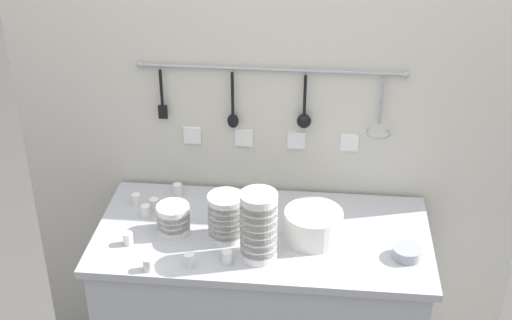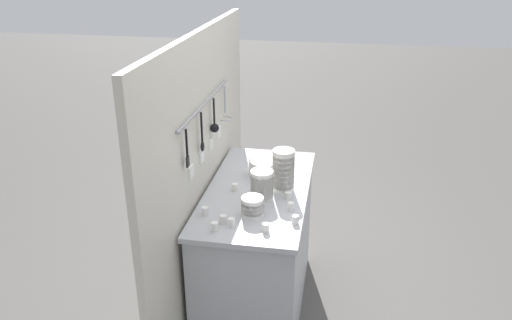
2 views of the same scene
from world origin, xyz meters
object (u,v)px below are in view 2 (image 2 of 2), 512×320
cup_mid_row (223,219)px  cup_edge_far (288,196)px  cup_edge_near (295,219)px  cup_beside_plates (291,207)px  steel_mixing_bowl (285,154)px  cup_back_right (235,187)px  bowl_stack_back_corner (252,207)px  bowl_stack_wide_centre (262,185)px  cup_front_left (266,228)px  bowl_stack_tall_left (283,170)px  cup_by_caddy (215,227)px  cup_back_left (232,222)px  cup_centre (205,211)px  plate_stack (266,168)px

cup_mid_row → cup_edge_far: 0.45m
cup_edge_near → cup_beside_plates: (0.14, 0.04, 0.00)m
steel_mixing_bowl → cup_back_right: size_ratio=2.22×
steel_mixing_bowl → cup_edge_far: bearing=-171.5°
bowl_stack_back_corner → bowl_stack_wide_centre: size_ratio=0.68×
cup_edge_near → cup_back_right: (0.32, 0.39, 0.00)m
cup_beside_plates → cup_front_left: (-0.25, 0.10, 0.00)m
bowl_stack_tall_left → cup_by_caddy: size_ratio=5.58×
cup_back_left → cup_edge_far: 0.44m
cup_edge_near → cup_mid_row: bearing=99.8°
cup_back_left → cup_edge_near: bearing=-75.1°
bowl_stack_wide_centre → steel_mixing_bowl: bowl_stack_wide_centre is taller
bowl_stack_tall_left → cup_centre: bearing=134.1°
steel_mixing_bowl → cup_beside_plates: (-0.76, -0.12, 0.00)m
bowl_stack_tall_left → plate_stack: 0.24m
steel_mixing_bowl → cup_mid_row: bearing=167.3°
cup_front_left → cup_edge_far: size_ratio=1.00×
cup_edge_near → cup_front_left: bearing=127.4°
bowl_stack_back_corner → bowl_stack_wide_centre: 0.20m
cup_centre → cup_mid_row: 0.14m
cup_beside_plates → cup_edge_far: size_ratio=1.00×
cup_back_right → cup_by_caddy: 0.46m
cup_edge_near → cup_centre: size_ratio=1.00×
cup_by_caddy → cup_front_left: bearing=-82.4°
cup_mid_row → cup_beside_plates: (0.20, -0.34, 0.00)m
cup_back_left → cup_centre: size_ratio=1.00×
bowl_stack_back_corner → cup_mid_row: size_ratio=2.60×
cup_back_right → cup_by_caddy: (-0.46, 0.01, 0.00)m
cup_mid_row → bowl_stack_back_corner: bearing=-52.4°
cup_front_left → cup_by_caddy: bearing=97.6°
plate_stack → steel_mixing_bowl: bearing=-14.5°
cup_by_caddy → cup_edge_far: bearing=-39.4°
cup_back_right → bowl_stack_back_corner: bearing=-150.3°
bowl_stack_back_corner → bowl_stack_wide_centre: bearing=-5.2°
bowl_stack_tall_left → cup_centre: bowl_stack_tall_left is taller
cup_edge_near → cup_front_left: same height
cup_back_left → cup_beside_plates: 0.36m
cup_back_left → cup_centre: same height
cup_mid_row → cup_front_left: bearing=-100.4°
cup_edge_near → cup_centre: same height
bowl_stack_tall_left → cup_edge_far: bowl_stack_tall_left is taller
plate_stack → cup_mid_row: size_ratio=4.55×
bowl_stack_tall_left → cup_back_right: bowl_stack_tall_left is taller
bowl_stack_wide_centre → cup_beside_plates: bearing=-120.0°
plate_stack → cup_beside_plates: bearing=-153.7°
cup_centre → cup_back_right: same height
cup_centre → cup_front_left: same height
plate_stack → steel_mixing_bowl: plate_stack is taller
cup_mid_row → cup_beside_plates: size_ratio=1.00×
bowl_stack_back_corner → cup_by_caddy: bearing=138.4°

